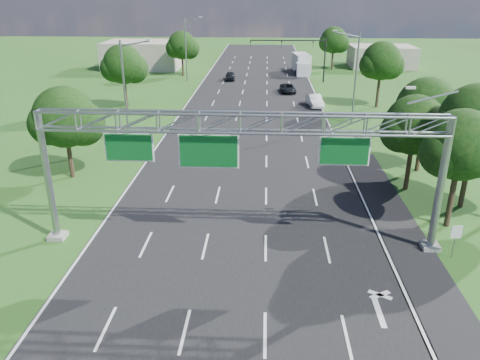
# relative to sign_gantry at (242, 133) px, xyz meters

# --- Properties ---
(ground) EXTENTS (220.00, 220.00, 0.00)m
(ground) POSITION_rel_sign_gantry_xyz_m (-0.33, 18.00, -6.89)
(ground) COLOR #275218
(ground) RESTS_ON ground
(road) EXTENTS (18.00, 180.00, 0.02)m
(road) POSITION_rel_sign_gantry_xyz_m (-0.33, 18.00, -6.89)
(road) COLOR black
(road) RESTS_ON ground
(road_flare) EXTENTS (3.00, 30.00, 0.02)m
(road_flare) POSITION_rel_sign_gantry_xyz_m (9.87, 2.00, -6.89)
(road_flare) COLOR black
(road_flare) RESTS_ON ground
(sign_gantry) EXTENTS (23.50, 1.00, 9.56)m
(sign_gantry) POSITION_rel_sign_gantry_xyz_m (0.00, 0.00, 0.00)
(sign_gantry) COLOR gray
(sign_gantry) RESTS_ON ground
(regulatory_sign) EXTENTS (0.60, 0.08, 2.10)m
(regulatory_sign) POSITION_rel_sign_gantry_xyz_m (12.07, -1.02, -5.38)
(regulatory_sign) COLOR gray
(regulatory_sign) RESTS_ON ground
(traffic_signal) EXTENTS (12.21, 0.24, 7.00)m
(traffic_signal) POSITION_rel_sign_gantry_xyz_m (7.15, 53.00, -1.72)
(traffic_signal) COLOR black
(traffic_signal) RESTS_ON ground
(streetlight_l_near) EXTENTS (2.97, 0.22, 10.16)m
(streetlight_l_near) POSITION_rel_sign_gantry_xyz_m (-11.63, 18.00, -1.31)
(streetlight_l_near) COLOR gray
(streetlight_l_near) RESTS_ON ground
(streetlight_l_far) EXTENTS (2.97, 0.22, 10.16)m
(streetlight_l_far) POSITION_rel_sign_gantry_xyz_m (-11.63, 53.00, -1.31)
(streetlight_l_far) COLOR gray
(streetlight_l_far) RESTS_ON ground
(streetlight_r_mid) EXTENTS (2.97, 0.22, 10.16)m
(streetlight_r_mid) POSITION_rel_sign_gantry_xyz_m (10.97, 28.00, -1.31)
(streetlight_r_mid) COLOR gray
(streetlight_r_mid) RESTS_ON ground
(tree_cluster_right) EXTENTS (9.91, 14.60, 8.68)m
(tree_cluster_right) POSITION_rel_sign_gantry_xyz_m (14.47, 7.19, -1.58)
(tree_cluster_right) COLOR #2D2116
(tree_cluster_right) RESTS_ON ground
(tree_verge_la) EXTENTS (5.76, 4.80, 7.40)m
(tree_verge_la) POSITION_rel_sign_gantry_xyz_m (-14.25, 10.04, -2.13)
(tree_verge_la) COLOR #2D2116
(tree_verge_la) RESTS_ON ground
(tree_verge_lb) EXTENTS (5.76, 4.80, 8.06)m
(tree_verge_lb) POSITION_rel_sign_gantry_xyz_m (-16.25, 33.04, -1.48)
(tree_verge_lb) COLOR #2D2116
(tree_verge_lb) RESTS_ON ground
(tree_verge_lc) EXTENTS (5.76, 4.80, 7.62)m
(tree_verge_lc) POSITION_rel_sign_gantry_xyz_m (-13.25, 58.04, -1.92)
(tree_verge_lc) COLOR #2D2116
(tree_verge_lc) RESTS_ON ground
(tree_verge_rd) EXTENTS (5.76, 4.80, 8.28)m
(tree_verge_rd) POSITION_rel_sign_gantry_xyz_m (15.75, 36.04, -1.26)
(tree_verge_rd) COLOR #2D2116
(tree_verge_rd) RESTS_ON ground
(tree_verge_re) EXTENTS (5.76, 4.80, 7.84)m
(tree_verge_re) POSITION_rel_sign_gantry_xyz_m (13.75, 66.04, -1.70)
(tree_verge_re) COLOR #2D2116
(tree_verge_re) RESTS_ON ground
(building_left) EXTENTS (14.00, 10.00, 5.00)m
(building_left) POSITION_rel_sign_gantry_xyz_m (-22.33, 66.00, -4.39)
(building_left) COLOR gray
(building_left) RESTS_ON ground
(building_right) EXTENTS (12.00, 9.00, 4.00)m
(building_right) POSITION_rel_sign_gantry_xyz_m (23.67, 70.00, -4.89)
(building_right) COLOR gray
(building_right) RESTS_ON ground
(car_queue_b) EXTENTS (2.49, 4.59, 1.22)m
(car_queue_b) POSITION_rel_sign_gantry_xyz_m (4.56, 44.56, -6.28)
(car_queue_b) COLOR black
(car_queue_b) RESTS_ON ground
(car_queue_c) EXTENTS (1.83, 4.07, 1.36)m
(car_queue_c) POSITION_rel_sign_gantry_xyz_m (-4.71, 54.17, -6.21)
(car_queue_c) COLOR black
(car_queue_c) RESTS_ON ground
(car_queue_d) EXTENTS (2.16, 4.73, 1.50)m
(car_queue_d) POSITION_rel_sign_gantry_xyz_m (7.67, 35.92, -6.14)
(car_queue_d) COLOR silver
(car_queue_d) RESTS_ON ground
(box_truck) EXTENTS (3.28, 8.87, 3.26)m
(box_truck) POSITION_rel_sign_gantry_xyz_m (7.67, 62.24, -5.33)
(box_truck) COLOR silver
(box_truck) RESTS_ON ground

